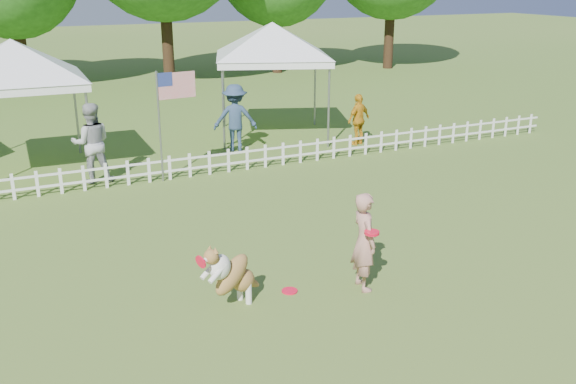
% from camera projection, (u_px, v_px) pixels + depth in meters
% --- Properties ---
extents(ground, '(120.00, 120.00, 0.00)m').
position_uv_depth(ground, '(339.00, 299.00, 9.79)').
color(ground, '#3E6921').
rests_on(ground, ground).
extents(picket_fence, '(22.00, 0.08, 0.60)m').
position_uv_depth(picket_fence, '(200.00, 164.00, 15.71)').
color(picket_fence, white).
rests_on(picket_fence, ground).
extents(handler, '(0.44, 0.62, 1.58)m').
position_uv_depth(handler, '(364.00, 241.00, 9.90)').
color(handler, tan).
rests_on(handler, ground).
extents(dog, '(1.09, 0.72, 1.07)m').
position_uv_depth(dog, '(233.00, 274.00, 9.39)').
color(dog, brown).
rests_on(dog, ground).
extents(frisbee_on_turf, '(0.31, 0.31, 0.02)m').
position_uv_depth(frisbee_on_turf, '(290.00, 291.00, 10.01)').
color(frisbee_on_turf, red).
rests_on(frisbee_on_turf, ground).
extents(canopy_tent_left, '(3.18, 3.18, 3.21)m').
position_uv_depth(canopy_tent_left, '(20.00, 109.00, 15.55)').
color(canopy_tent_left, white).
rests_on(canopy_tent_left, ground).
extents(canopy_tent_right, '(4.12, 4.12, 3.33)m').
position_uv_depth(canopy_tent_right, '(273.00, 82.00, 19.22)').
color(canopy_tent_right, white).
rests_on(canopy_tent_right, ground).
extents(flag_pole, '(1.01, 0.23, 2.63)m').
position_uv_depth(flag_pole, '(160.00, 128.00, 14.99)').
color(flag_pole, gray).
rests_on(flag_pole, ground).
extents(spectator_a, '(1.00, 0.83, 1.90)m').
position_uv_depth(spectator_a, '(92.00, 143.00, 15.08)').
color(spectator_a, '#A0A1A5').
rests_on(spectator_a, ground).
extents(spectator_b, '(1.37, 1.05, 1.87)m').
position_uv_depth(spectator_b, '(235.00, 118.00, 17.80)').
color(spectator_b, navy).
rests_on(spectator_b, ground).
extents(spectator_c, '(0.94, 0.63, 1.48)m').
position_uv_depth(spectator_c, '(359.00, 119.00, 18.52)').
color(spectator_c, orange).
rests_on(spectator_c, ground).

